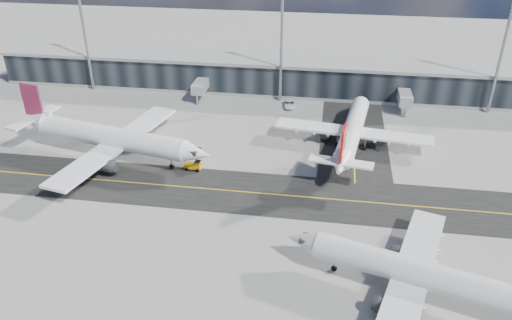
% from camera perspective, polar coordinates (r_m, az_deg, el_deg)
% --- Properties ---
extents(ground, '(300.00, 300.00, 0.00)m').
position_cam_1_polar(ground, '(84.93, -0.86, -5.17)').
color(ground, gray).
rests_on(ground, ground).
extents(taxiway_lanes, '(180.00, 63.00, 0.03)m').
position_cam_1_polar(taxiway_lanes, '(93.49, 2.60, -1.74)').
color(taxiway_lanes, black).
rests_on(taxiway_lanes, ground).
extents(terminal_concourse, '(152.00, 19.80, 8.80)m').
position_cam_1_polar(terminal_concourse, '(132.26, 3.17, 9.57)').
color(terminal_concourse, black).
rests_on(terminal_concourse, ground).
extents(floodlight_masts, '(102.50, 0.70, 28.90)m').
position_cam_1_polar(floodlight_masts, '(122.29, 2.94, 13.62)').
color(floodlight_masts, gray).
rests_on(floodlight_masts, ground).
extents(airliner_af, '(43.32, 37.20, 12.91)m').
position_cam_1_polar(airliner_af, '(102.14, -16.44, 2.51)').
color(airliner_af, white).
rests_on(airliner_af, ground).
extents(airliner_redtail, '(32.60, 38.10, 11.29)m').
position_cam_1_polar(airliner_redtail, '(103.70, 10.94, 3.28)').
color(airliner_redtail, white).
rests_on(airliner_redtail, ground).
extents(airliner_near, '(36.67, 31.60, 11.06)m').
position_cam_1_polar(airliner_near, '(69.04, 18.63, -12.38)').
color(airliner_near, silver).
rests_on(airliner_near, ground).
extents(baggage_tug, '(3.36, 1.94, 2.02)m').
position_cam_1_polar(baggage_tug, '(95.32, -7.02, -0.61)').
color(baggage_tug, orange).
rests_on(baggage_tug, ground).
extents(service_van, '(3.25, 5.81, 1.53)m').
position_cam_1_polar(service_van, '(123.01, 3.87, 6.39)').
color(service_van, white).
rests_on(service_van, ground).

